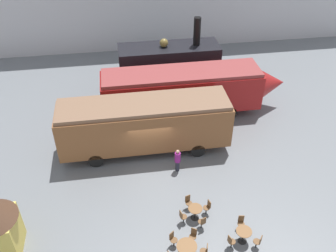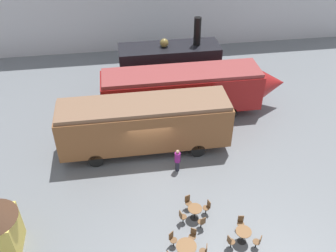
% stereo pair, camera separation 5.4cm
% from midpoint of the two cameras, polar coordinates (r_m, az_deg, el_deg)
% --- Properties ---
extents(ground_plane, '(80.00, 80.00, 0.00)m').
position_cam_midpoint_polar(ground_plane, '(23.06, -2.61, -4.93)').
color(ground_plane, slate).
extents(backdrop_wall, '(44.00, 0.15, 9.00)m').
position_cam_midpoint_polar(backdrop_wall, '(34.35, -5.84, 18.34)').
color(backdrop_wall, silver).
rests_on(backdrop_wall, ground_plane).
extents(steam_locomotive, '(7.57, 2.40, 5.50)m').
position_cam_midpoint_polar(steam_locomotive, '(29.01, 0.29, 9.67)').
color(steam_locomotive, black).
rests_on(steam_locomotive, ground_plane).
extents(streamlined_locomotive, '(12.88, 2.71, 3.30)m').
position_cam_midpoint_polar(streamlined_locomotive, '(26.04, 3.82, 5.74)').
color(streamlined_locomotive, maroon).
rests_on(streamlined_locomotive, ground_plane).
extents(passenger_coach_wooden, '(10.27, 2.72, 3.41)m').
position_cam_midpoint_polar(passenger_coach_wooden, '(22.60, -3.53, 0.52)').
color(passenger_coach_wooden, brown).
rests_on(passenger_coach_wooden, ground_plane).
extents(cafe_table_near, '(0.96, 0.96, 0.72)m').
position_cam_midpoint_polar(cafe_table_near, '(18.09, 2.89, -18.04)').
color(cafe_table_near, black).
rests_on(cafe_table_near, ground_plane).
extents(cafe_table_mid, '(0.76, 0.76, 0.77)m').
position_cam_midpoint_polar(cafe_table_mid, '(18.88, 11.47, -15.80)').
color(cafe_table_mid, black).
rests_on(cafe_table_mid, ground_plane).
extents(cafe_table_far, '(0.73, 0.73, 0.74)m').
position_cam_midpoint_polar(cafe_table_far, '(19.50, 4.20, -12.77)').
color(cafe_table_far, black).
rests_on(cafe_table_far, ground_plane).
extents(cafe_chair_0, '(0.38, 0.36, 0.87)m').
position_cam_midpoint_polar(cafe_chair_0, '(18.16, 5.70, -18.35)').
color(cafe_chair_0, black).
rests_on(cafe_chair_0, ground_plane).
extents(cafe_chair_1, '(0.39, 0.40, 0.87)m').
position_cam_midpoint_polar(cafe_chair_1, '(18.63, 3.89, -16.20)').
color(cafe_chair_1, black).
rests_on(cafe_chair_1, ground_plane).
extents(cafe_chair_2, '(0.40, 0.41, 0.87)m').
position_cam_midpoint_polar(cafe_chair_2, '(18.47, 0.75, -16.75)').
color(cafe_chair_2, black).
rests_on(cafe_chair_2, ground_plane).
extents(cafe_chair_5, '(0.36, 0.37, 0.87)m').
position_cam_midpoint_polar(cafe_chair_5, '(19.39, 11.09, -14.16)').
color(cafe_chair_5, black).
rests_on(cafe_chair_5, ground_plane).
extents(cafe_chair_6, '(0.39, 0.38, 0.87)m').
position_cam_midpoint_polar(cafe_chair_6, '(18.60, 9.56, -16.94)').
color(cafe_chair_6, black).
rests_on(cafe_chair_6, ground_plane).
extents(cafe_chair_7, '(0.41, 0.40, 0.87)m').
position_cam_midpoint_polar(cafe_chair_7, '(18.85, 13.66, -16.73)').
color(cafe_chair_7, black).
rests_on(cafe_chair_7, ground_plane).
extents(cafe_chair_8, '(0.39, 0.37, 0.87)m').
position_cam_midpoint_polar(cafe_chair_8, '(19.79, 6.10, -12.09)').
color(cafe_chair_8, black).
rests_on(cafe_chair_8, ground_plane).
extents(cafe_chair_9, '(0.37, 0.39, 0.87)m').
position_cam_midpoint_polar(cafe_chair_9, '(19.94, 3.15, -11.39)').
color(cafe_chair_9, black).
rests_on(cafe_chair_9, ground_plane).
extents(cafe_chair_10, '(0.39, 0.37, 0.87)m').
position_cam_midpoint_polar(cafe_chair_10, '(19.28, 2.22, -13.59)').
color(cafe_chair_10, black).
rests_on(cafe_chair_10, ground_plane).
extents(cafe_chair_11, '(0.37, 0.39, 0.87)m').
position_cam_midpoint_polar(cafe_chair_11, '(19.13, 5.30, -14.34)').
color(cafe_chair_11, black).
rests_on(cafe_chair_11, ground_plane).
extents(visitor_person, '(0.34, 0.34, 1.55)m').
position_cam_midpoint_polar(visitor_person, '(21.70, 1.52, -5.16)').
color(visitor_person, '#262633').
rests_on(visitor_person, ground_plane).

